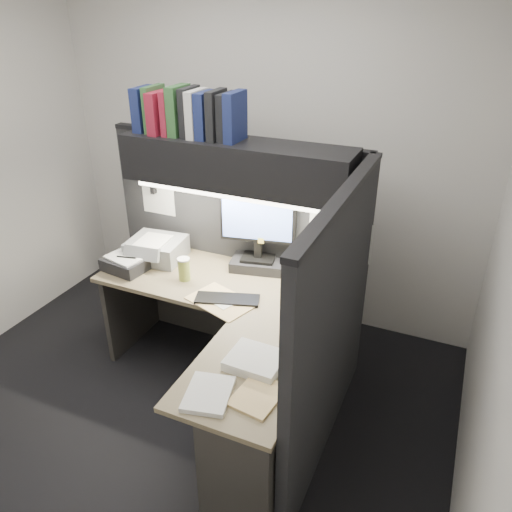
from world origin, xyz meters
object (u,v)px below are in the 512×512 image
at_px(telephone, 305,277).
at_px(desk, 229,377).
at_px(keyboard, 227,299).
at_px(notebook_stack, 127,263).
at_px(monitor, 258,240).
at_px(printer, 157,249).
at_px(coffee_cup, 184,270).
at_px(overhead_shelf, 235,164).

bearing_deg(telephone, desk, -85.68).
distance_m(keyboard, notebook_stack, 0.85).
relative_size(monitor, telephone, 2.62).
relative_size(monitor, printer, 1.47).
relative_size(keyboard, coffee_cup, 2.69).
relative_size(keyboard, telephone, 1.89).
bearing_deg(printer, overhead_shelf, 2.05).
height_order(keyboard, printer, printer).
distance_m(keyboard, printer, 0.80).
bearing_deg(notebook_stack, printer, 64.52).
bearing_deg(desk, telephone, 75.58).
relative_size(overhead_shelf, monitor, 2.74).
relative_size(overhead_shelf, notebook_stack, 5.19).
relative_size(desk, telephone, 7.89).
bearing_deg(monitor, desk, -90.17).
bearing_deg(coffee_cup, telephone, 21.35).
xyz_separation_m(telephone, notebook_stack, (-1.22, -0.34, 0.00)).
xyz_separation_m(desk, coffee_cup, (-0.57, 0.47, 0.36)).
height_order(overhead_shelf, monitor, overhead_shelf).
relative_size(coffee_cup, printer, 0.40).
xyz_separation_m(monitor, notebook_stack, (-0.85, -0.38, -0.18)).
bearing_deg(overhead_shelf, keyboard, -73.13).
bearing_deg(desk, notebook_stack, 156.74).
distance_m(desk, telephone, 0.86).
distance_m(desk, printer, 1.19).
height_order(telephone, printer, printer).
height_order(desk, overhead_shelf, overhead_shelf).
bearing_deg(coffee_cup, monitor, 40.89).
xyz_separation_m(desk, monitor, (-0.17, 0.82, 0.51)).
bearing_deg(telephone, overhead_shelf, -158.73).
xyz_separation_m(overhead_shelf, telephone, (0.50, 0.02, -0.73)).
xyz_separation_m(overhead_shelf, notebook_stack, (-0.72, -0.31, -0.73)).
distance_m(overhead_shelf, keyboard, 0.87).
bearing_deg(keyboard, coffee_cup, 144.59).
relative_size(desk, printer, 4.43).
bearing_deg(notebook_stack, overhead_shelf, 23.48).
height_order(monitor, coffee_cup, monitor).
relative_size(desk, monitor, 3.01).
xyz_separation_m(monitor, coffee_cup, (-0.40, -0.34, -0.15)).
height_order(overhead_shelf, coffee_cup, overhead_shelf).
distance_m(telephone, coffee_cup, 0.82).
height_order(monitor, keyboard, monitor).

